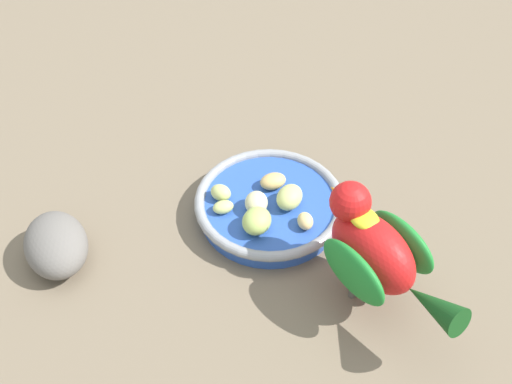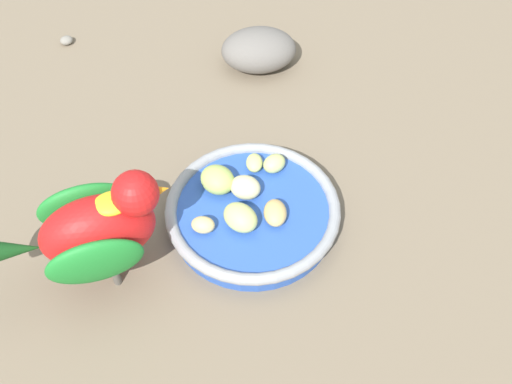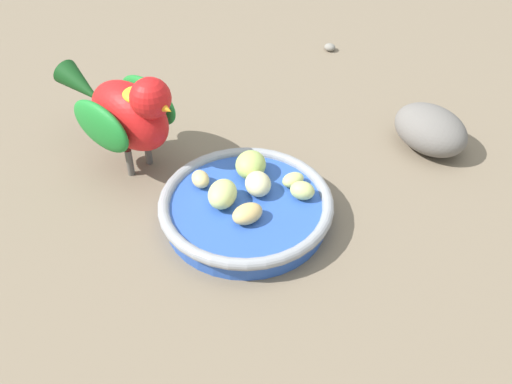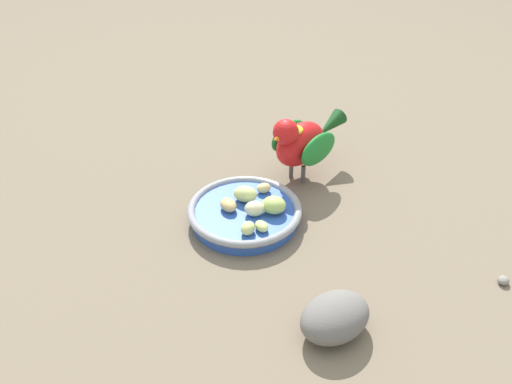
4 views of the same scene
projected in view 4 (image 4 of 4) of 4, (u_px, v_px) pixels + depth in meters
ground_plane at (227, 214)px, 0.88m from camera, size 4.00×4.00×0.00m
feeding_bowl at (245, 213)px, 0.85m from camera, size 0.19×0.19×0.03m
apple_piece_0 at (262, 226)px, 0.80m from camera, size 0.03×0.03×0.01m
apple_piece_1 at (248, 228)px, 0.79m from camera, size 0.03×0.03×0.02m
apple_piece_2 at (226, 205)px, 0.84m from camera, size 0.04×0.04×0.02m
apple_piece_3 at (255, 208)px, 0.83m from camera, size 0.03×0.03×0.02m
apple_piece_4 at (274, 205)px, 0.84m from camera, size 0.05×0.05×0.03m
apple_piece_5 at (264, 188)px, 0.89m from camera, size 0.02×0.03×0.02m
apple_piece_6 at (245, 193)px, 0.87m from camera, size 0.04×0.05×0.03m
parrot at (302, 141)px, 0.93m from camera, size 0.14×0.17×0.14m
rock_large at (335, 317)px, 0.66m from camera, size 0.11×0.12×0.05m
pebble_0 at (503, 280)px, 0.74m from camera, size 0.02×0.02×0.01m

